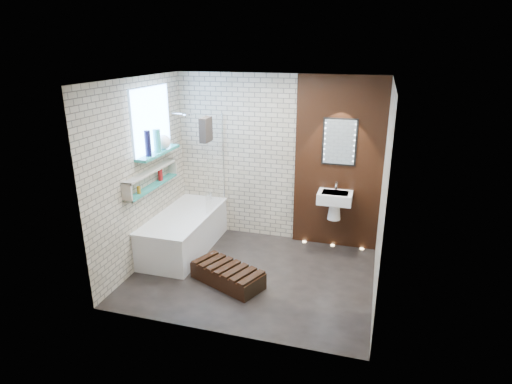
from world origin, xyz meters
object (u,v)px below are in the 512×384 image
(bathtub, at_px, (184,232))
(led_mirror, at_px, (339,142))
(washbasin, at_px, (335,201))
(bath_screen, at_px, (215,163))
(walnut_step, at_px, (228,275))

(bathtub, distance_m, led_mirror, 2.68)
(washbasin, xyz_separation_m, led_mirror, (0.00, 0.16, 0.86))
(washbasin, bearing_deg, bath_screen, -174.22)
(bathtub, bearing_deg, washbasin, 16.01)
(walnut_step, bearing_deg, bath_screen, 117.10)
(bath_screen, bearing_deg, bathtub, -128.90)
(bathtub, relative_size, bath_screen, 1.24)
(bathtub, relative_size, walnut_step, 1.78)
(bath_screen, distance_m, washbasin, 1.89)
(bath_screen, height_order, walnut_step, bath_screen)
(bath_screen, bearing_deg, led_mirror, 10.66)
(bathtub, xyz_separation_m, bath_screen, (0.35, 0.44, 0.99))
(bathtub, distance_m, washbasin, 2.32)
(bath_screen, bearing_deg, washbasin, 5.78)
(led_mirror, bearing_deg, walnut_step, -128.32)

